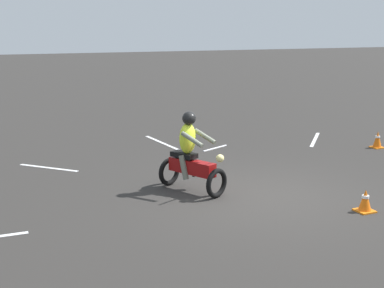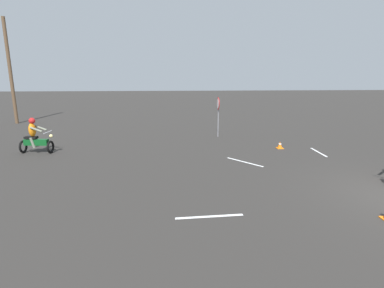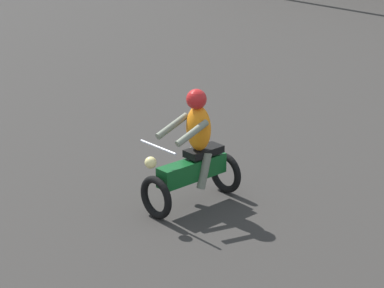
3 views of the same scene
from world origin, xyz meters
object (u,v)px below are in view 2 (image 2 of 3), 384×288
(stop_sign, at_px, (218,109))
(utility_pole_near, at_px, (10,72))
(traffic_cone_mid_center, at_px, (280,145))
(motorcycle_rider_background, at_px, (35,138))

(stop_sign, height_order, utility_pole_near, utility_pole_near)
(traffic_cone_mid_center, bearing_deg, stop_sign, 40.85)
(stop_sign, xyz_separation_m, traffic_cone_mid_center, (-3.04, -2.63, -1.47))
(motorcycle_rider_background, xyz_separation_m, stop_sign, (3.08, -9.02, 0.91))
(utility_pole_near, bearing_deg, motorcycle_rider_background, -150.17)
(motorcycle_rider_background, distance_m, traffic_cone_mid_center, 11.66)
(utility_pole_near, bearing_deg, stop_sign, -112.89)
(motorcycle_rider_background, xyz_separation_m, traffic_cone_mid_center, (0.03, -11.65, -0.56))
(stop_sign, relative_size, utility_pole_near, 0.31)
(motorcycle_rider_background, height_order, utility_pole_near, utility_pole_near)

